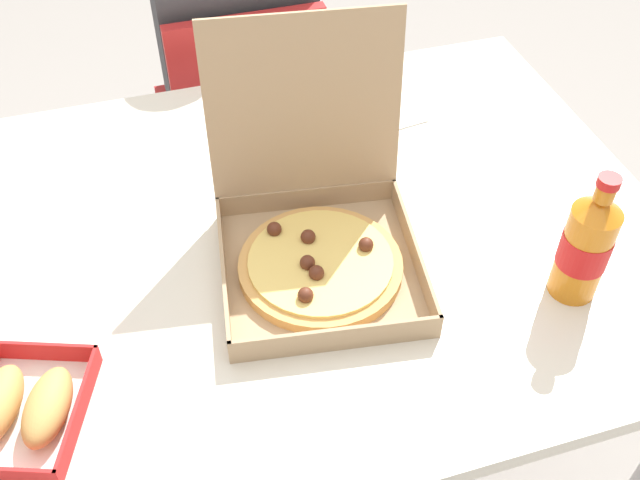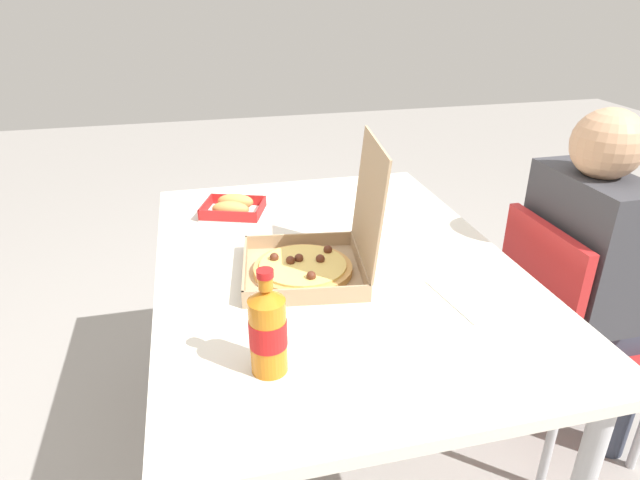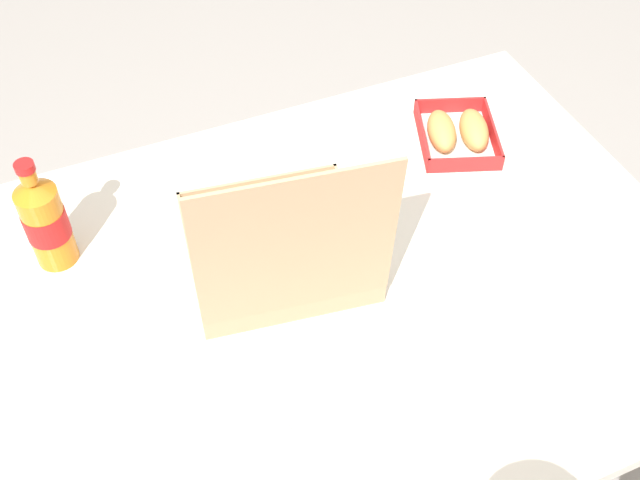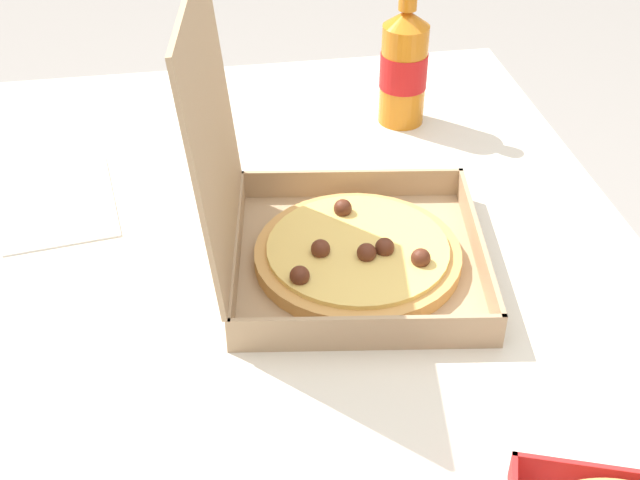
{
  "view_description": "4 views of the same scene",
  "coord_description": "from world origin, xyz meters",
  "px_view_note": "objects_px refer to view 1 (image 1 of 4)",
  "views": [
    {
      "loc": [
        -0.17,
        -0.85,
        1.61
      ],
      "look_at": [
        0.05,
        -0.09,
        0.82
      ],
      "focal_mm": 41.45,
      "sensor_mm": 36.0,
      "label": 1
    },
    {
      "loc": [
        1.26,
        -0.35,
        1.45
      ],
      "look_at": [
        -0.02,
        -0.04,
        0.81
      ],
      "focal_mm": 30.39,
      "sensor_mm": 36.0,
      "label": 2
    },
    {
      "loc": [
        0.34,
        0.76,
        1.79
      ],
      "look_at": [
        -0.02,
        -0.08,
        0.78
      ],
      "focal_mm": 43.35,
      "sensor_mm": 36.0,
      "label": 3
    },
    {
      "loc": [
        -0.76,
        0.08,
        1.41
      ],
      "look_at": [
        0.02,
        -0.05,
        0.82
      ],
      "focal_mm": 47.47,
      "sensor_mm": 36.0,
      "label": 4
    }
  ],
  "objects_px": {
    "cola_bottle": "(586,246)",
    "bread_side_box": "(24,408)",
    "diner_person": "(232,36)",
    "paper_menu": "(363,114)",
    "pizza_box_open": "(317,236)",
    "chair": "(244,119)"
  },
  "relations": [
    {
      "from": "pizza_box_open",
      "to": "cola_bottle",
      "type": "xyz_separation_m",
      "value": [
        0.36,
        -0.17,
        0.04
      ]
    },
    {
      "from": "diner_person",
      "to": "chair",
      "type": "bearing_deg",
      "value": -89.78
    },
    {
      "from": "diner_person",
      "to": "bread_side_box",
      "type": "relative_size",
      "value": 5.01
    },
    {
      "from": "cola_bottle",
      "to": "bread_side_box",
      "type": "bearing_deg",
      "value": 179.61
    },
    {
      "from": "bread_side_box",
      "to": "paper_menu",
      "type": "xyz_separation_m",
      "value": [
        0.65,
        0.52,
        -0.02
      ]
    },
    {
      "from": "diner_person",
      "to": "bread_side_box",
      "type": "height_order",
      "value": "diner_person"
    },
    {
      "from": "chair",
      "to": "pizza_box_open",
      "type": "height_order",
      "value": "pizza_box_open"
    },
    {
      "from": "chair",
      "to": "pizza_box_open",
      "type": "relative_size",
      "value": 2.21
    },
    {
      "from": "chair",
      "to": "diner_person",
      "type": "bearing_deg",
      "value": 90.22
    },
    {
      "from": "cola_bottle",
      "to": "paper_menu",
      "type": "xyz_separation_m",
      "value": [
        -0.16,
        0.53,
        -0.09
      ]
    },
    {
      "from": "chair",
      "to": "diner_person",
      "type": "xyz_separation_m",
      "value": [
        -0.0,
        0.06,
        0.21
      ]
    },
    {
      "from": "paper_menu",
      "to": "cola_bottle",
      "type": "bearing_deg",
      "value": -81.29
    },
    {
      "from": "cola_bottle",
      "to": "paper_menu",
      "type": "distance_m",
      "value": 0.56
    },
    {
      "from": "pizza_box_open",
      "to": "bread_side_box",
      "type": "distance_m",
      "value": 0.48
    },
    {
      "from": "chair",
      "to": "pizza_box_open",
      "type": "bearing_deg",
      "value": -92.53
    },
    {
      "from": "diner_person",
      "to": "cola_bottle",
      "type": "relative_size",
      "value": 5.14
    },
    {
      "from": "cola_bottle",
      "to": "chair",
      "type": "bearing_deg",
      "value": 108.57
    },
    {
      "from": "diner_person",
      "to": "pizza_box_open",
      "type": "xyz_separation_m",
      "value": [
        -0.03,
        -0.84,
        0.12
      ]
    },
    {
      "from": "cola_bottle",
      "to": "paper_menu",
      "type": "relative_size",
      "value": 1.07
    },
    {
      "from": "diner_person",
      "to": "paper_menu",
      "type": "distance_m",
      "value": 0.52
    },
    {
      "from": "pizza_box_open",
      "to": "paper_menu",
      "type": "relative_size",
      "value": 1.79
    },
    {
      "from": "chair",
      "to": "bread_side_box",
      "type": "height_order",
      "value": "chair"
    }
  ]
}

